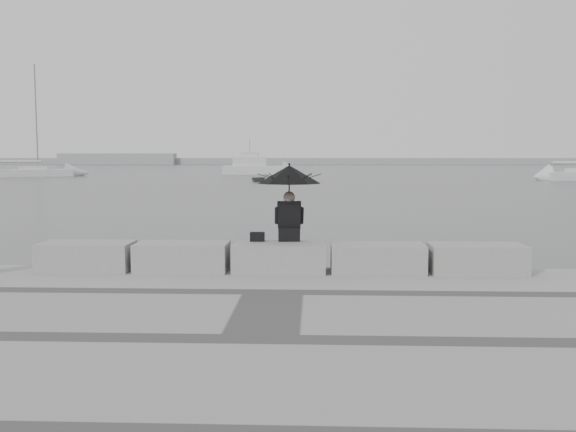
{
  "coord_description": "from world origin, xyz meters",
  "views": [
    {
      "loc": [
        0.6,
        -11.46,
        2.54
      ],
      "look_at": [
        0.01,
        3.0,
        1.15
      ],
      "focal_mm": 40.0,
      "sensor_mm": 36.0,
      "label": 1
    }
  ],
  "objects_px": {
    "sailboat_left": "(33,172)",
    "dinghy": "(258,179)",
    "seated_person": "(289,185)",
    "motor_cruiser": "(256,167)"
  },
  "relations": [
    {
      "from": "motor_cruiser",
      "to": "dinghy",
      "type": "height_order",
      "value": "motor_cruiser"
    },
    {
      "from": "motor_cruiser",
      "to": "dinghy",
      "type": "bearing_deg",
      "value": -86.19
    },
    {
      "from": "seated_person",
      "to": "dinghy",
      "type": "height_order",
      "value": "seated_person"
    },
    {
      "from": "seated_person",
      "to": "motor_cruiser",
      "type": "height_order",
      "value": "motor_cruiser"
    },
    {
      "from": "motor_cruiser",
      "to": "seated_person",
      "type": "bearing_deg",
      "value": -86.14
    },
    {
      "from": "motor_cruiser",
      "to": "dinghy",
      "type": "relative_size",
      "value": 2.84
    },
    {
      "from": "dinghy",
      "to": "sailboat_left",
      "type": "bearing_deg",
      "value": 162.81
    },
    {
      "from": "dinghy",
      "to": "seated_person",
      "type": "bearing_deg",
      "value": -77.68
    },
    {
      "from": "sailboat_left",
      "to": "dinghy",
      "type": "xyz_separation_m",
      "value": [
        27.05,
        -11.98,
        -0.26
      ]
    },
    {
      "from": "sailboat_left",
      "to": "dinghy",
      "type": "bearing_deg",
      "value": -47.81
    }
  ]
}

